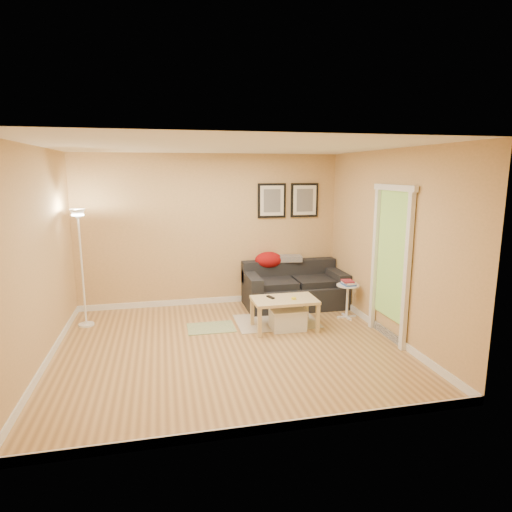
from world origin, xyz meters
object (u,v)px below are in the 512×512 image
storage_bin (288,319)px  side_table (347,301)px  sofa (294,285)px  book_stack (348,283)px  coffee_table (284,314)px  floor_lamp (82,272)px

storage_bin → side_table: (1.07, 0.29, 0.11)m
sofa → storage_bin: 1.17m
storage_bin → book_stack: bearing=14.8°
sofa → side_table: 1.00m
coffee_table → side_table: side_table is taller
sofa → floor_lamp: 3.42m
storage_bin → side_table: side_table is taller
side_table → book_stack: bearing=-90.7°
sofa → side_table: sofa is taller
sofa → coffee_table: (-0.48, -1.04, -0.14)m
side_table → floor_lamp: bearing=172.8°
floor_lamp → storage_bin: bearing=-15.3°
floor_lamp → side_table: bearing=-7.2°
coffee_table → side_table: 1.16m
book_stack → floor_lamp: floor_lamp is taller
sofa → floor_lamp: floor_lamp is taller
side_table → sofa: bearing=129.9°
sofa → book_stack: (0.64, -0.78, 0.20)m
storage_bin → side_table: size_ratio=0.95×
sofa → coffee_table: 1.16m
sofa → coffee_table: size_ratio=1.82×
side_table → storage_bin: bearing=-164.7°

